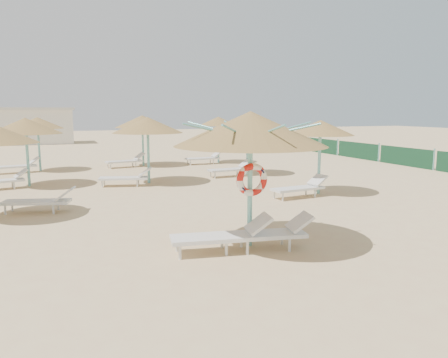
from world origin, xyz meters
name	(u,v)px	position (x,y,z in m)	size (l,w,h in m)	color
ground	(247,249)	(0.00, 0.00, 0.00)	(120.00, 120.00, 0.00)	tan
main_palapa	(250,129)	(0.15, 0.20, 2.58)	(3.31, 3.31, 2.97)	#6AB8B5
lounger_main_a	(225,235)	(-0.54, -0.04, 0.37)	(2.21, 0.98, 0.78)	silver
lounger_main_b	(267,233)	(0.40, -0.17, 0.36)	(2.16, 1.00, 0.75)	silver
palapa_field	(135,126)	(-0.43, 10.75, 2.32)	(13.81, 13.06, 2.73)	#6AB8B5
service_hut	(25,126)	(-6.00, 35.00, 1.64)	(8.40, 4.40, 3.25)	silver
windbreak_fence	(406,157)	(14.00, 9.96, 0.50)	(0.08, 19.84, 1.10)	#1A4E2B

